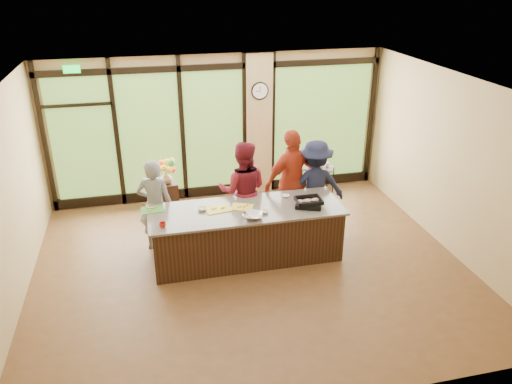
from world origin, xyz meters
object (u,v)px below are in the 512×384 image
island_base (246,234)px  cook_right (315,186)px  roasting_pan (309,204)px  bar_cart (317,179)px  cook_left (155,205)px  flower_stand (168,200)px

island_base → cook_right: (1.45, 0.75, 0.43)m
roasting_pan → bar_cart: size_ratio=0.49×
cook_left → flower_stand: size_ratio=2.30×
cook_left → cook_right: size_ratio=0.95×
cook_right → flower_stand: size_ratio=2.41×
cook_left → bar_cart: cook_left is taller
flower_stand → island_base: bearing=-67.4°
cook_left → cook_right: bearing=-167.1°
bar_cart → cook_right: bearing=-88.2°
cook_left → roasting_pan: 2.61m
cook_left → bar_cart: bearing=-149.4°
cook_left → roasting_pan: bearing=173.1°
cook_left → roasting_pan: size_ratio=3.95×
cook_right → bar_cart: cook_right is taller
island_base → flower_stand: size_ratio=4.30×
roasting_pan → island_base: bearing=-165.3°
roasting_pan → cook_right: bearing=87.5°
roasting_pan → flower_stand: size_ratio=0.58×
cook_right → flower_stand: cook_right is taller
cook_right → bar_cart: 1.24m
roasting_pan → flower_stand: bearing=160.8°
roasting_pan → flower_stand: 3.03m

